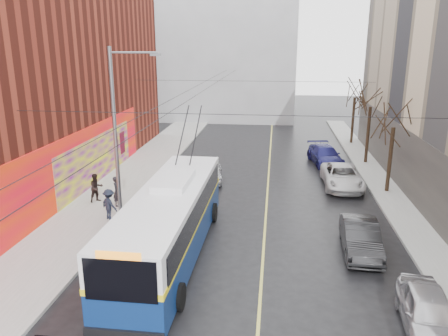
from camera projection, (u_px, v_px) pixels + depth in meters
The scene contains 19 objects.
sidewalk_left at pixel (105, 203), 25.74m from camera, with size 4.00×60.00×0.15m, color gray.
sidewalk_right at pixel (404, 215), 23.82m from camera, with size 2.00×60.00×0.15m, color gray.
lane_line at pixel (267, 199), 26.60m from camera, with size 0.12×50.00×0.01m, color #BFB74C.
building_far at pixel (215, 44), 54.54m from camera, with size 20.50×12.10×18.00m.
streetlight_pole at pixel (118, 130), 22.31m from camera, with size 2.65×0.60×9.00m.
catenary_wires at pixel (202, 93), 26.07m from camera, with size 18.00×60.00×0.22m.
tree_near at pixel (395, 115), 26.29m from camera, with size 3.20×3.20×6.40m.
tree_mid at pixel (371, 97), 32.89m from camera, with size 3.20×3.20×6.68m.
tree_far at pixel (355, 89), 39.61m from camera, with size 3.20×3.20×6.57m.
pigeons_flying at pixel (175, 90), 21.36m from camera, with size 3.80×1.10×1.90m.
trolleybus at pixel (170, 221), 19.11m from camera, with size 3.00×12.45×5.87m.
parked_car_a at pixel (429, 313), 14.18m from camera, with size 1.65×4.10×1.40m, color silver.
parked_car_b at pixel (360, 237), 19.63m from camera, with size 1.52×4.35×1.43m, color black.
parked_car_c at pixel (342, 176), 28.63m from camera, with size 2.38×5.15×1.43m, color silver.
parked_car_d at pixel (325, 155), 33.98m from camera, with size 2.01×4.95×1.44m, color navy.
following_car at pixel (210, 170), 30.02m from camera, with size 1.67×4.16×1.42m, color silver.
pedestrian_a at pixel (117, 191), 24.84m from camera, with size 0.63×0.41×1.73m, color black.
pedestrian_b at pixel (96, 188), 25.48m from camera, with size 0.82×0.64×1.70m, color black.
pedestrian_c at pixel (109, 204), 22.95m from camera, with size 1.07×0.61×1.65m, color black.
Camera 1 is at (1.84, -11.19, 9.14)m, focal length 35.00 mm.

